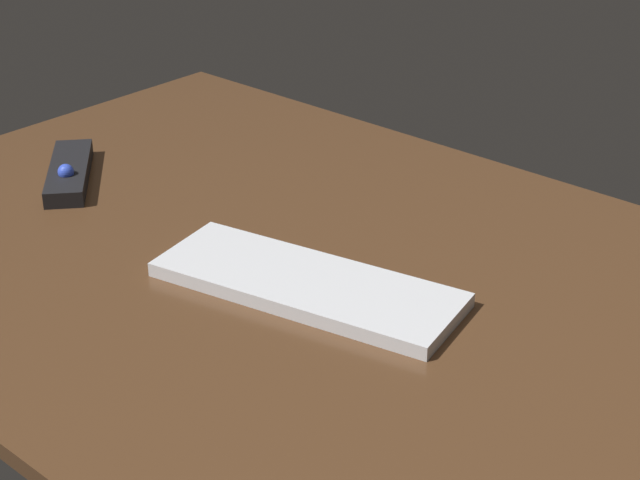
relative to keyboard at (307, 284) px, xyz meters
The scene contains 3 objects.
desk 4.94cm from the keyboard, 56.17° to the left, with size 140.00×84.00×2.00cm, color #4C301C.
keyboard is the anchor object (origin of this frame).
media_remote 45.32cm from the keyboard, behind, with size 17.68×16.33×3.74cm.
Camera 1 is at (64.34, -77.28, 59.96)cm, focal length 57.28 mm.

